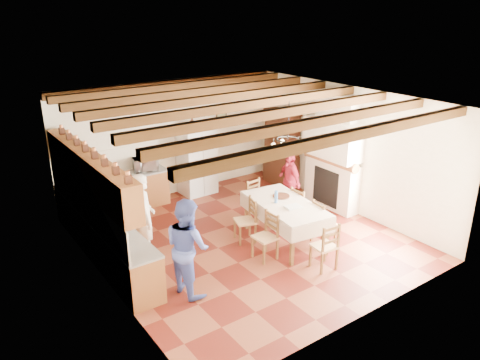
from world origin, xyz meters
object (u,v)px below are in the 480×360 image
person_man (144,218)px  person_woman_red (289,181)px  chair_left_near (265,236)px  dining_table (285,207)px  hutch (281,149)px  person_woman_blue (187,246)px  microwave (145,164)px  refrigerator (197,161)px  chair_end_far (258,200)px  chair_left_far (245,220)px  chair_right_far (302,207)px  chair_end_near (324,245)px  chair_right_near (324,222)px

person_man → person_woman_red: person_man is taller
chair_left_near → person_woman_red: bearing=126.9°
person_woman_red → person_man: bearing=-77.1°
dining_table → person_man: (-2.72, 0.99, 0.11)m
hutch → person_woman_red: 1.70m
person_woman_blue → person_woman_red: person_woman_blue is taller
dining_table → microwave: (-1.53, 3.50, 0.27)m
person_woman_blue → microwave: bearing=-20.1°
refrigerator → person_woman_blue: 4.61m
dining_table → person_woman_blue: person_woman_blue is taller
dining_table → person_man: size_ratio=1.18×
chair_left_near → microwave: bearing=-170.6°
chair_end_far → person_woman_red: 1.03m
chair_left_far → chair_right_far: 1.45m
hutch → person_woman_red: size_ratio=1.43×
person_man → microwave: 2.78m
person_man → chair_left_far: bearing=-89.7°
dining_table → chair_right_far: (0.76, 0.29, -0.31)m
refrigerator → person_woman_blue: person_woman_blue is taller
chair_left_far → person_man: (-2.04, 0.49, 0.42)m
person_woman_blue → person_woman_red: (3.75, 1.67, -0.14)m
refrigerator → person_woman_red: size_ratio=1.20×
chair_right_far → person_woman_blue: (-3.32, -0.73, 0.39)m
hutch → person_woman_blue: size_ratio=1.19×
chair_right_far → chair_end_near: bearing=146.9°
hutch → dining_table: hutch is taller
person_man → microwave: person_man is taller
chair_right_far → chair_left_far: bearing=77.5°
person_woman_blue → chair_right_far: bearing=-83.0°
dining_table → person_woman_red: person_woman_red is taller
microwave → chair_left_far: bearing=-63.1°
dining_table → person_man: 2.89m
microwave → person_man: bearing=-104.4°
dining_table → chair_right_far: bearing=20.9°
dining_table → chair_right_far: chair_right_far is taller
person_woman_red → microwave: (-2.71, 2.26, 0.33)m
refrigerator → chair_right_far: bearing=-75.8°
chair_end_far → chair_end_near: bearing=-103.7°
chair_left_far → dining_table: bearing=70.5°
dining_table → chair_end_far: bearing=80.8°
chair_right_near → chair_end_far: bearing=22.2°
chair_end_far → chair_left_near: bearing=-130.0°
chair_end_far → microwave: (-1.72, 2.32, 0.58)m
hutch → chair_end_far: 2.46m
dining_table → person_man: bearing=160.1°
chair_end_far → person_woman_blue: size_ratio=0.55×
chair_left_near → chair_left_far: 0.83m
chair_left_near → chair_right_far: bearing=110.3°
chair_end_near → person_man: (-2.62, 2.24, 0.42)m
chair_left_far → refrigerator: bearing=-174.0°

